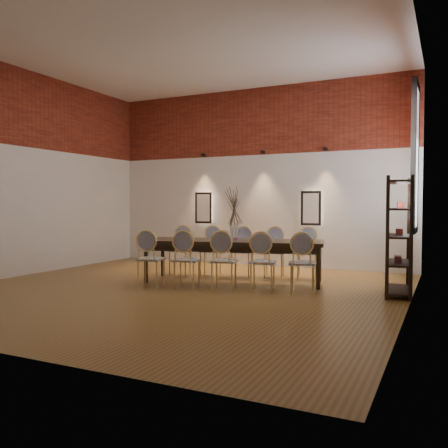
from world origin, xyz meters
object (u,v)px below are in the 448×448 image
at_px(chair_near_d, 262,262).
at_px(vase, 234,232).
at_px(dining_table, 234,261).
at_px(chair_far_b, 210,251).
at_px(chair_far_d, 274,252).
at_px(chair_near_a, 151,259).
at_px(chair_far_e, 307,253).
at_px(chair_near_e, 302,263).
at_px(chair_near_c, 224,261).
at_px(chair_far_a, 180,250).
at_px(chair_far_c, 242,251).
at_px(book, 225,239).
at_px(chair_near_b, 187,260).
at_px(shelving_rack, 398,236).
at_px(bowl, 223,235).

xyz_separation_m(chair_near_d, vase, (-0.78, 0.63, 0.43)).
bearing_deg(dining_table, chair_far_b, 128.66).
relative_size(chair_far_b, chair_far_d, 1.00).
xyz_separation_m(chair_near_a, chair_far_e, (2.10, 2.08, 0.00)).
relative_size(chair_near_a, chair_near_e, 1.00).
bearing_deg(chair_near_c, vase, 89.89).
xyz_separation_m(chair_far_a, vase, (1.40, -0.49, 0.43)).
relative_size(chair_far_b, chair_far_c, 1.00).
relative_size(chair_near_c, chair_far_c, 1.00).
height_order(chair_far_d, book, chair_far_d).
relative_size(chair_near_d, chair_far_a, 1.00).
distance_m(chair_near_b, vase, 1.09).
height_order(chair_near_b, chair_near_e, same).
height_order(chair_near_c, book, chair_near_c).
bearing_deg(chair_far_a, chair_far_e, 180.00).
xyz_separation_m(vase, shelving_rack, (2.75, -0.01, 0.00)).
distance_m(chair_far_b, bowl, 1.01).
distance_m(chair_near_c, chair_far_d, 1.69).
bearing_deg(chair_near_e, shelving_rack, 6.97).
height_order(book, shelving_rack, shelving_rack).
relative_size(chair_far_a, bowl, 3.92).
relative_size(chair_far_a, shelving_rack, 0.52).
height_order(chair_near_b, chair_near_d, same).
bearing_deg(chair_far_e, vase, 32.04).
relative_size(chair_near_b, bowl, 3.92).
distance_m(chair_near_e, chair_far_a, 2.96).
height_order(dining_table, chair_near_e, chair_near_e).
bearing_deg(bowl, book, 97.44).
relative_size(chair_near_a, chair_far_b, 1.00).
height_order(chair_far_a, vase, vase).
relative_size(chair_far_a, chair_far_c, 1.00).
distance_m(chair_near_d, chair_far_e, 1.69).
distance_m(chair_near_b, chair_near_e, 1.88).
relative_size(chair_near_a, chair_near_c, 1.00).
bearing_deg(chair_far_c, dining_table, 90.00).
bearing_deg(chair_far_e, chair_near_a, 32.01).
distance_m(chair_near_c, book, 0.94).
relative_size(chair_near_c, chair_far_b, 1.00).
height_order(chair_near_a, chair_far_d, same).
xyz_separation_m(chair_near_b, chair_far_a, (-0.95, 1.39, 0.00)).
distance_m(chair_far_a, book, 1.32).
bearing_deg(vase, chair_far_d, 64.03).
height_order(chair_near_e, vase, vase).
distance_m(chair_far_b, chair_far_c, 0.63).
height_order(chair_near_e, chair_far_e, same).
distance_m(dining_table, chair_far_e, 1.48).
distance_m(chair_near_b, chair_near_c, 0.63).
relative_size(chair_near_c, shelving_rack, 0.52).
bearing_deg(shelving_rack, chair_far_a, 166.81).
bearing_deg(book, dining_table, -16.19).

